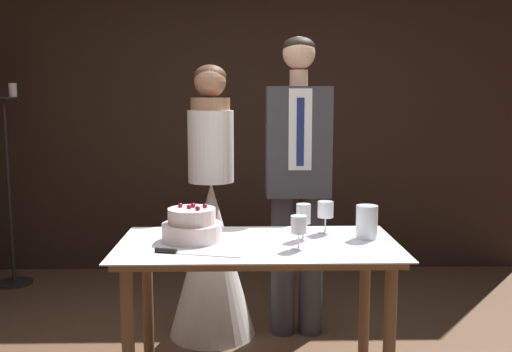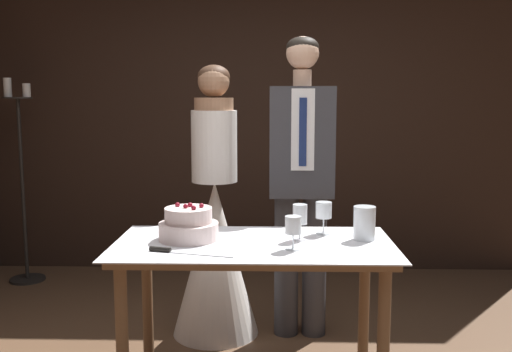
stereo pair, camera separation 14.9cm
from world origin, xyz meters
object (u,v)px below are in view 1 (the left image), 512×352
at_px(groom, 298,175).
at_px(candle_stand, 9,192).
at_px(wine_glass_near, 303,216).
at_px(wine_glass_far, 325,211).
at_px(bride, 212,239).
at_px(wine_glass_middle, 299,226).
at_px(cake_table, 258,265).
at_px(hurricane_candle, 367,223).
at_px(cake_knife, 181,252).
at_px(tiered_cake, 192,226).

xyz_separation_m(groom, candle_stand, (-2.18, 1.01, -0.26)).
xyz_separation_m(wine_glass_near, wine_glass_far, (0.13, 0.13, -0.00)).
bearing_deg(groom, candle_stand, 155.20).
height_order(bride, candle_stand, bride).
bearing_deg(wine_glass_middle, wine_glass_near, 77.68).
bearing_deg(cake_table, hurricane_candle, 7.94).
height_order(cake_knife, wine_glass_middle, wine_glass_middle).
relative_size(wine_glass_near, candle_stand, 0.11).
height_order(cake_table, hurricane_candle, hurricane_candle).
distance_m(wine_glass_near, hurricane_candle, 0.31).
bearing_deg(candle_stand, bride, -31.42).
xyz_separation_m(cake_knife, groom, (0.61, 1.02, 0.21)).
bearing_deg(wine_glass_middle, cake_knife, -172.46).
bearing_deg(bride, cake_knife, -94.41).
relative_size(cake_knife, hurricane_candle, 2.39).
bearing_deg(wine_glass_far, hurricane_candle, -31.83).
distance_m(tiered_cake, wine_glass_middle, 0.53).
distance_m(tiered_cake, wine_glass_far, 0.68).
relative_size(cake_table, wine_glass_far, 8.11).
relative_size(tiered_cake, cake_knife, 0.74).
bearing_deg(cake_knife, tiered_cake, 97.52).
xyz_separation_m(tiered_cake, wine_glass_middle, (0.50, -0.17, 0.04)).
relative_size(cake_table, wine_glass_middle, 8.62).
height_order(tiered_cake, groom, groom).
bearing_deg(tiered_cake, hurricane_candle, 1.48).
bearing_deg(hurricane_candle, tiered_cake, -178.52).
relative_size(tiered_cake, candle_stand, 0.18).
distance_m(wine_glass_far, bride, 0.94).
height_order(tiered_cake, cake_knife, tiered_cake).
height_order(cake_table, wine_glass_near, wine_glass_near).
bearing_deg(hurricane_candle, bride, 136.65).
bearing_deg(cake_knife, bride, 99.82).
height_order(cake_table, wine_glass_far, wine_glass_far).
relative_size(wine_glass_near, groom, 0.09).
xyz_separation_m(wine_glass_near, candle_stand, (-2.14, 1.78, -0.16)).
distance_m(cake_knife, hurricane_candle, 0.92).
distance_m(cake_table, wine_glass_near, 0.32).
relative_size(wine_glass_middle, hurricane_candle, 0.94).
bearing_deg(cake_knife, groom, 73.20).
bearing_deg(wine_glass_far, wine_glass_middle, -118.22).
height_order(cake_table, candle_stand, candle_stand).
xyz_separation_m(cake_table, groom, (0.27, 0.83, 0.32)).
relative_size(cake_knife, groom, 0.21).
bearing_deg(wine_glass_middle, bride, 115.33).
height_order(wine_glass_near, bride, bride).
bearing_deg(wine_glass_middle, tiered_cake, 161.15).
xyz_separation_m(wine_glass_near, bride, (-0.49, 0.77, -0.31)).
relative_size(bride, candle_stand, 1.02).
distance_m(cake_table, groom, 0.93).
distance_m(bride, candle_stand, 1.94).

